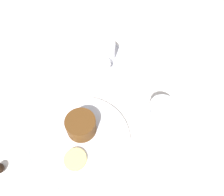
{
  "coord_description": "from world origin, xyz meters",
  "views": [
    {
      "loc": [
        0.26,
        -0.05,
        0.55
      ],
      "look_at": [
        -0.04,
        0.08,
        0.04
      ],
      "focal_mm": 35.0,
      "sensor_mm": 36.0,
      "label": 1
    }
  ],
  "objects_px": {
    "dessert_cake": "(81,126)",
    "coffee_cup": "(101,50)",
    "dinner_plate": "(79,141)",
    "wine_glass": "(161,114)"
  },
  "relations": [
    {
      "from": "dessert_cake",
      "to": "coffee_cup",
      "type": "bearing_deg",
      "value": 146.92
    },
    {
      "from": "dinner_plate",
      "to": "coffee_cup",
      "type": "xyz_separation_m",
      "value": [
        -0.25,
        0.17,
        0.03
      ]
    },
    {
      "from": "coffee_cup",
      "to": "dessert_cake",
      "type": "distance_m",
      "value": 0.27
    },
    {
      "from": "wine_glass",
      "to": "dessert_cake",
      "type": "distance_m",
      "value": 0.2
    },
    {
      "from": "dinner_plate",
      "to": "wine_glass",
      "type": "xyz_separation_m",
      "value": [
        0.05,
        0.21,
        0.07
      ]
    },
    {
      "from": "coffee_cup",
      "to": "dessert_cake",
      "type": "bearing_deg",
      "value": -33.08
    },
    {
      "from": "wine_glass",
      "to": "coffee_cup",
      "type": "bearing_deg",
      "value": -172.84
    },
    {
      "from": "coffee_cup",
      "to": "dessert_cake",
      "type": "height_order",
      "value": "coffee_cup"
    },
    {
      "from": "dinner_plate",
      "to": "coffee_cup",
      "type": "bearing_deg",
      "value": 146.08
    },
    {
      "from": "dinner_plate",
      "to": "wine_glass",
      "type": "distance_m",
      "value": 0.22
    }
  ]
}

